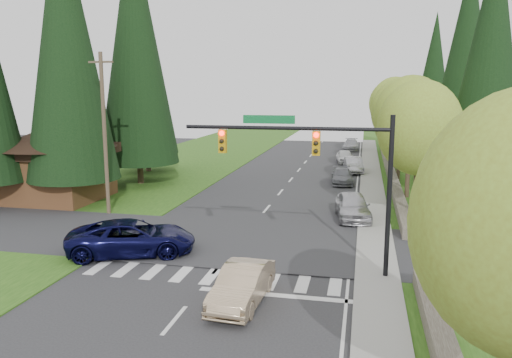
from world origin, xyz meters
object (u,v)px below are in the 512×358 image
(parked_car_b, at_px, (342,176))
(parked_car_d, at_px, (345,157))
(parked_car_a, at_px, (353,206))
(sedan_champagne, at_px, (242,285))
(suv_navy, at_px, (132,238))
(parked_car_c, at_px, (354,165))
(parked_car_e, at_px, (351,145))

(parked_car_b, height_order, parked_car_d, parked_car_d)
(parked_car_a, bearing_deg, sedan_champagne, -113.48)
(suv_navy, distance_m, parked_car_d, 33.57)
(parked_car_c, bearing_deg, sedan_champagne, -103.61)
(suv_navy, bearing_deg, parked_car_b, -44.19)
(sedan_champagne, xyz_separation_m, parked_car_b, (2.52, 24.81, -0.09))
(parked_car_d, bearing_deg, sedan_champagne, -101.40)
(parked_car_b, relative_size, parked_car_d, 1.04)
(parked_car_b, xyz_separation_m, parked_car_c, (0.78, 5.99, 0.10))
(parked_car_b, bearing_deg, parked_car_e, 85.07)
(suv_navy, distance_m, parked_car_c, 28.28)
(parked_car_d, distance_m, parked_car_e, 11.95)
(parked_car_d, relative_size, parked_car_e, 0.86)
(sedan_champagne, height_order, suv_navy, suv_navy)
(suv_navy, xyz_separation_m, parked_car_a, (10.12, 8.96, -0.02))
(sedan_champagne, xyz_separation_m, suv_navy, (-6.46, 4.25, 0.12))
(suv_navy, height_order, parked_car_a, suv_navy)
(parked_car_a, relative_size, parked_car_e, 0.99)
(parked_car_b, distance_m, parked_car_d, 11.87)
(parked_car_a, distance_m, parked_car_b, 11.65)
(sedan_champagne, bearing_deg, suv_navy, 150.03)
(sedan_champagne, bearing_deg, parked_car_e, 90.38)
(parked_car_a, height_order, parked_car_c, parked_car_a)
(suv_navy, height_order, parked_car_d, suv_navy)
(parked_car_d, bearing_deg, parked_car_e, 80.70)
(parked_car_a, xyz_separation_m, parked_car_d, (-1.40, 23.46, -0.10))
(parked_car_b, bearing_deg, parked_car_d, 86.42)
(sedan_champagne, xyz_separation_m, parked_car_c, (3.30, 30.79, 0.01))
(parked_car_b, bearing_deg, parked_car_a, -89.23)
(parked_car_c, bearing_deg, parked_car_d, 92.57)
(suv_navy, bearing_deg, parked_car_d, -35.64)
(sedan_champagne, relative_size, parked_car_b, 1.00)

